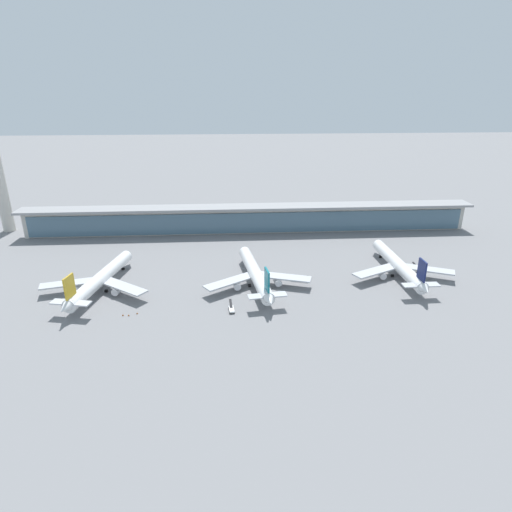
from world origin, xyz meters
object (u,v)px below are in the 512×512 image
object	(u,v)px
safety_cone_delta	(137,313)
service_truck_under_wing_red	(298,279)
airliner_left_stand	(100,279)
airliner_centre_stand	(256,274)
service_truck_near_nose_white	(418,269)
safety_cone_alpha	(129,315)
airliner_right_stand	(399,265)
safety_cone_bravo	(123,315)
service_truck_mid_apron_white	(231,309)
safety_cone_charlie	(67,311)

from	to	relation	value
safety_cone_delta	service_truck_under_wing_red	bearing A→B (deg)	21.18
airliner_left_stand	airliner_centre_stand	xyz separation A→B (m)	(61.62, 1.18, 0.00)
service_truck_near_nose_white	safety_cone_alpha	bearing A→B (deg)	-164.88
airliner_right_stand	safety_cone_bravo	bearing A→B (deg)	-165.91
airliner_centre_stand	safety_cone_delta	xyz separation A→B (m)	(-43.78, -21.38, -4.49)
service_truck_mid_apron_white	safety_cone_delta	bearing A→B (deg)	-179.89
safety_cone_alpha	safety_cone_delta	distance (m)	3.01
service_truck_near_nose_white	airliner_left_stand	bearing A→B (deg)	-175.48
service_truck_under_wing_red	safety_cone_charlie	world-z (taller)	service_truck_under_wing_red
service_truck_mid_apron_white	safety_cone_bravo	size ratio (longest dim) A/B	9.86
safety_cone_bravo	safety_cone_charlie	size ratio (longest dim) A/B	1.00
airliner_right_stand	service_truck_under_wing_red	size ratio (longest dim) A/B	8.27
service_truck_near_nose_white	safety_cone_alpha	xyz separation A→B (m)	(-118.90, -32.13, -0.49)
airliner_centre_stand	service_truck_near_nose_white	xyz separation A→B (m)	(72.42, 9.42, -4.00)
safety_cone_alpha	safety_cone_delta	world-z (taller)	same
safety_cone_bravo	safety_cone_delta	distance (m)	4.91
airliner_centre_stand	safety_cone_alpha	bearing A→B (deg)	-153.96
airliner_left_stand	airliner_right_stand	xyz separation A→B (m)	(122.97, 6.37, 0.00)
airliner_left_stand	safety_cone_delta	world-z (taller)	airliner_left_stand
safety_cone_bravo	service_truck_mid_apron_white	bearing A→B (deg)	1.61
safety_cone_delta	airliner_centre_stand	bearing A→B (deg)	26.03
airliner_left_stand	safety_cone_alpha	xyz separation A→B (m)	(15.14, -21.52, -4.49)
service_truck_near_nose_white	service_truck_mid_apron_white	bearing A→B (deg)	-159.59
service_truck_near_nose_white	airliner_right_stand	bearing A→B (deg)	-159.11
service_truck_mid_apron_white	safety_cone_delta	xyz separation A→B (m)	(-33.63, -0.06, -0.49)
service_truck_under_wing_red	safety_cone_alpha	distance (m)	68.95
airliner_right_stand	safety_cone_charlie	world-z (taller)	airliner_right_stand
airliner_centre_stand	safety_cone_charlie	distance (m)	71.94
safety_cone_delta	service_truck_mid_apron_white	bearing A→B (deg)	0.11
airliner_right_stand	safety_cone_delta	bearing A→B (deg)	-165.82
airliner_left_stand	airliner_right_stand	size ratio (longest dim) A/B	0.99
safety_cone_delta	safety_cone_bravo	bearing A→B (deg)	-168.04
airliner_left_stand	service_truck_near_nose_white	distance (m)	134.52
airliner_left_stand	safety_cone_alpha	bearing A→B (deg)	-54.87
service_truck_near_nose_white	service_truck_mid_apron_white	distance (m)	88.11
service_truck_near_nose_white	safety_cone_bravo	bearing A→B (deg)	-165.27
safety_cone_charlie	service_truck_mid_apron_white	bearing A→B (deg)	-3.27
airliner_left_stand	service_truck_near_nose_white	bearing A→B (deg)	4.52
safety_cone_alpha	airliner_left_stand	bearing A→B (deg)	125.13
airliner_left_stand	safety_cone_charlie	xyz separation A→B (m)	(-7.91, -16.73, -4.49)
safety_cone_alpha	safety_cone_delta	xyz separation A→B (m)	(2.70, 1.33, 0.00)
service_truck_near_nose_white	safety_cone_alpha	size ratio (longest dim) A/B	9.88
airliner_right_stand	safety_cone_charlie	distance (m)	132.97
airliner_left_stand	safety_cone_delta	bearing A→B (deg)	-48.53
airliner_left_stand	service_truck_mid_apron_white	world-z (taller)	airliner_left_stand
safety_cone_bravo	safety_cone_charlie	distance (m)	21.43
service_truck_under_wing_red	service_truck_mid_apron_white	distance (m)	36.62
airliner_left_stand	airliner_centre_stand	distance (m)	61.63
service_truck_mid_apron_white	safety_cone_bravo	xyz separation A→B (m)	(-38.43, -1.08, -0.49)
airliner_left_stand	safety_cone_charlie	bearing A→B (deg)	-115.29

